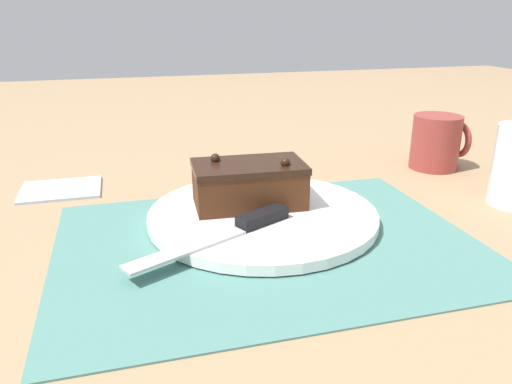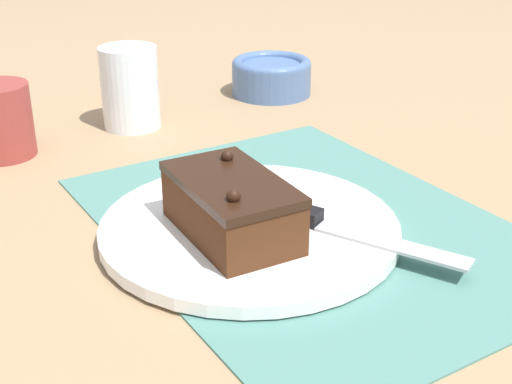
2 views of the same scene
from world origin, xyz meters
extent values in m
plane|color=#9E7F5B|center=(0.00, 0.00, 0.00)|extent=(3.00, 3.00, 0.00)
cube|color=slate|center=(0.00, 0.00, 0.00)|extent=(0.46, 0.34, 0.00)
cylinder|color=white|center=(0.01, 0.06, 0.01)|extent=(0.28, 0.28, 0.01)
cube|color=#472614|center=(0.00, 0.08, 0.04)|extent=(0.14, 0.08, 0.05)
cube|color=black|center=(0.00, 0.08, 0.07)|extent=(0.14, 0.09, 0.01)
sphere|color=black|center=(-0.04, 0.10, 0.07)|extent=(0.01, 0.01, 0.01)
sphere|color=black|center=(0.04, 0.06, 0.07)|extent=(0.01, 0.01, 0.01)
cube|color=black|center=(0.00, 0.02, 0.02)|extent=(0.07, 0.05, 0.01)
cube|color=#B7BABF|center=(-0.09, -0.02, 0.02)|extent=(0.13, 0.08, 0.00)
cylinder|color=white|center=(0.36, 0.03, 0.05)|extent=(0.08, 0.08, 0.11)
cylinder|color=#4C6B9E|center=(0.38, -0.21, 0.02)|extent=(0.12, 0.12, 0.05)
torus|color=#4C6B9E|center=(0.38, -0.21, 0.05)|extent=(0.12, 0.12, 0.02)
camera|label=1|loc=(-0.15, -0.48, 0.25)|focal=35.00mm
camera|label=2|loc=(-0.49, 0.36, 0.32)|focal=50.00mm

